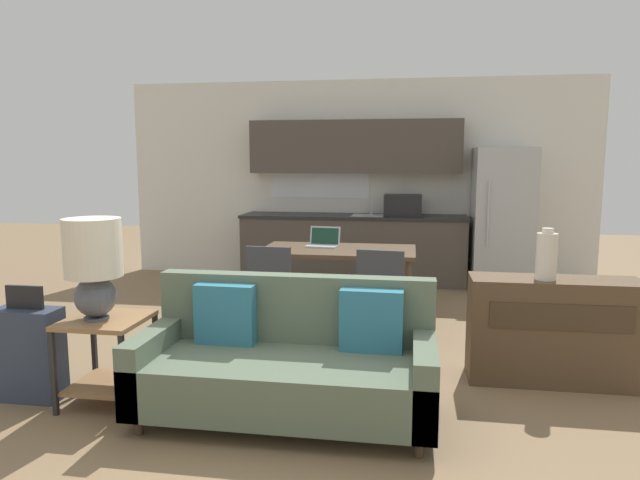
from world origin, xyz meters
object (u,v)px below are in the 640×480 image
object	(u,v)px
refrigerator	(502,219)
vase	(546,256)
dining_chair_near_left	(273,288)
dining_chair_near_right	(382,293)
side_table	(107,346)
couch	(288,364)
dining_table	(338,255)
credenza	(553,331)
laptop	(323,242)
suitcase	(29,353)
table_lamp	(93,261)

from	to	relation	value
refrigerator	vase	distance (m)	3.24
dining_chair_near_left	dining_chair_near_right	size ratio (longest dim) A/B	1.00
side_table	couch	bearing A→B (deg)	0.65
vase	dining_table	bearing A→B (deg)	139.80
credenza	laptop	xyz separation A→B (m)	(-1.94, 1.52, 0.40)
refrigerator	dining_chair_near_right	bearing A→B (deg)	-117.44
credenza	suitcase	world-z (taller)	suitcase
dining_table	dining_chair_near_right	bearing A→B (deg)	-59.26
table_lamp	laptop	world-z (taller)	table_lamp
dining_table	suitcase	size ratio (longest dim) A/B	1.94
vase	laptop	world-z (taller)	vase
table_lamp	dining_chair_near_left	world-z (taller)	table_lamp
refrigerator	couch	distance (m)	4.50
couch	laptop	distance (m)	2.42
refrigerator	dining_chair_near_right	distance (m)	2.99
dining_chair_near_right	vase	bearing A→B (deg)	159.23
couch	table_lamp	distance (m)	1.43
laptop	dining_chair_near_right	bearing A→B (deg)	-49.48
laptop	suitcase	bearing A→B (deg)	-118.65
dining_chair_near_right	suitcase	xyz separation A→B (m)	(-2.32, -1.45, -0.17)
dining_chair_near_right	laptop	world-z (taller)	laptop
dining_table	credenza	xyz separation A→B (m)	(1.76, -1.38, -0.29)
laptop	couch	bearing A→B (deg)	-80.69
refrigerator	suitcase	xyz separation A→B (m)	(-3.69, -4.09, -0.57)
suitcase	laptop	bearing A→B (deg)	55.45
vase	dining_chair_near_left	bearing A→B (deg)	163.40
table_lamp	laptop	distance (m)	2.68
table_lamp	dining_chair_near_right	size ratio (longest dim) A/B	0.76
table_lamp	credenza	distance (m)	3.26
credenza	laptop	distance (m)	2.50
vase	couch	bearing A→B (deg)	-154.71
dining_chair_near_right	suitcase	world-z (taller)	dining_chair_near_right
dining_chair_near_left	dining_table	bearing A→B (deg)	-120.66
refrigerator	suitcase	size ratio (longest dim) A/B	2.25
suitcase	dining_chair_near_left	bearing A→B (deg)	48.20
vase	table_lamp	bearing A→B (deg)	-163.92
side_table	table_lamp	xyz separation A→B (m)	(-0.04, -0.04, 0.58)
couch	dining_chair_near_right	xyz separation A→B (m)	(0.52, 1.41, 0.15)
couch	side_table	bearing A→B (deg)	-179.35
table_lamp	dining_chair_near_left	xyz separation A→B (m)	(0.81, 1.51, -0.48)
dining_chair_near_left	dining_chair_near_right	bearing A→B (deg)	179.47
dining_chair_near_left	dining_chair_near_right	xyz separation A→B (m)	(0.98, -0.04, 0.00)
refrigerator	side_table	bearing A→B (deg)	-127.56
dining_table	dining_chair_near_left	distance (m)	0.93
couch	vase	xyz separation A→B (m)	(1.71, 0.81, 0.61)
credenza	refrigerator	bearing A→B (deg)	88.43
refrigerator	laptop	world-z (taller)	refrigerator
couch	vase	size ratio (longest dim) A/B	4.96
couch	laptop	world-z (taller)	laptop
couch	side_table	distance (m)	1.24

